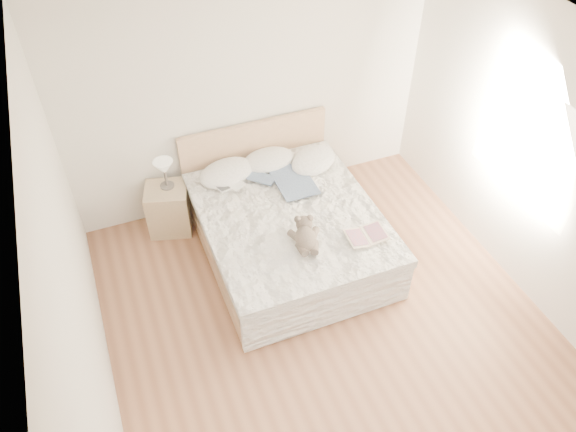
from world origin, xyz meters
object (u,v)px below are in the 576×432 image
Objects in this scene: nightstand at (169,209)px; teddy_bear at (306,244)px; bed at (287,228)px; table_lamp at (164,169)px; childrens_book at (366,236)px; photo_book at (228,185)px.

nightstand is 1.76m from teddy_bear.
bed is 0.68m from teddy_bear.
bed reaches higher than table_lamp.
childrens_book is at bearing -43.59° from table_lamp.
photo_book is 1.18m from teddy_bear.
table_lamp reaches higher than nightstand.
table_lamp is 0.82× the size of childrens_book.
bed is at bearing -69.73° from photo_book.
photo_book is 0.75× the size of childrens_book.
table_lamp is 1.74m from teddy_bear.
bed is 7.15× the size of photo_book.
nightstand is 1.87× the size of photo_book.
childrens_book is (1.59, -1.51, -0.17)m from table_lamp.
nightstand is at bearing 137.88° from teddy_bear.
teddy_bear reaches higher than photo_book.
photo_book is at bearing 132.69° from childrens_book.
nightstand is at bearing 135.34° from photo_book.
nightstand is at bearing -129.03° from table_lamp.
bed reaches higher than teddy_bear.
childrens_book is (0.54, -0.68, 0.32)m from bed.
teddy_bear is (-0.04, -0.59, 0.34)m from bed.
photo_book is at bearing 131.44° from bed.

